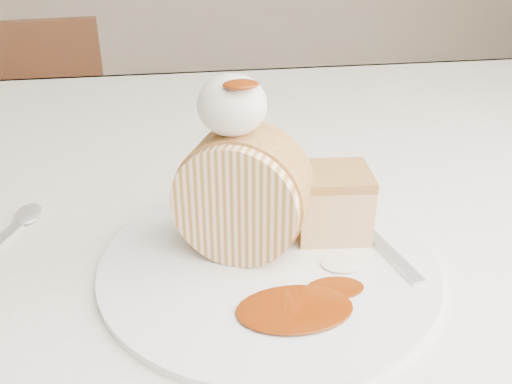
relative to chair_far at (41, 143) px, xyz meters
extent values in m
cube|color=white|center=(0.41, -0.87, 0.28)|extent=(1.40, 0.90, 0.04)
cube|color=white|center=(0.41, -0.43, 0.16)|extent=(1.40, 0.01, 0.28)
cylinder|color=brown|center=(1.03, -0.50, -0.10)|extent=(0.06, 0.06, 0.71)
cube|color=brown|center=(-0.01, 0.07, -0.07)|extent=(0.42, 0.42, 0.04)
cube|color=brown|center=(0.01, -0.09, 0.14)|extent=(0.38, 0.08, 0.39)
cylinder|color=brown|center=(0.13, 0.25, -0.27)|extent=(0.03, 0.03, 0.37)
cylinder|color=brown|center=(-0.19, 0.22, -0.27)|extent=(0.03, 0.03, 0.37)
cylinder|color=brown|center=(0.17, -0.07, -0.27)|extent=(0.03, 0.03, 0.37)
cylinder|color=brown|center=(0.99, -0.41, -0.23)|extent=(0.04, 0.04, 0.44)
cylinder|color=white|center=(0.44, -1.08, 0.30)|extent=(0.33, 0.33, 0.01)
cylinder|color=beige|center=(0.42, -1.06, 0.36)|extent=(0.13, 0.10, 0.11)
cube|color=tan|center=(0.51, -1.04, 0.33)|extent=(0.07, 0.07, 0.06)
ellipsoid|color=silver|center=(0.41, -1.05, 0.45)|extent=(0.06, 0.06, 0.05)
ellipsoid|color=#692404|center=(0.42, -1.07, 0.47)|extent=(0.03, 0.02, 0.01)
cube|color=silver|center=(0.55, -1.08, 0.31)|extent=(0.06, 0.18, 0.00)
camera|label=1|loc=(0.36, -1.51, 0.60)|focal=40.00mm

